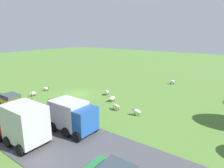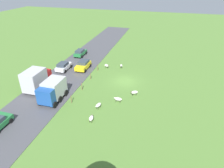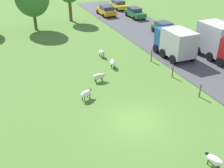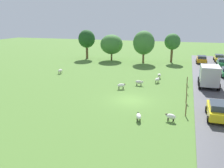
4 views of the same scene
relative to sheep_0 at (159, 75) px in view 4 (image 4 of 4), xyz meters
The scene contains 21 objects.
ground_plane 12.11m from the sheep_0, 99.11° to the right, with size 160.00×160.00×0.00m, color #517A33.
sheep_0 is the anchor object (origin of this frame).
sheep_1 16.93m from the sheep_0, 79.63° to the right, with size 1.07×0.69×0.74m.
sheep_2 17.18m from the sheep_0, behind, with size 0.58×1.23×0.81m.
sheep_3 2.96m from the sheep_0, 88.71° to the right, with size 0.79×1.25×0.78m.
sheep_4 5.73m from the sheep_0, 113.16° to the right, with size 1.22×0.52×0.76m.
sheep_5 17.46m from the sheep_0, 89.53° to the right, with size 0.74×1.21×0.69m.
sheep_6 8.87m from the sheep_0, 118.69° to the right, with size 1.19×0.94×0.78m.
tree_0 16.35m from the sheep_0, 87.13° to the left, with size 3.42×3.42×6.35m.
tree_1 19.64m from the sheep_0, 131.37° to the left, with size 5.15×5.15×5.94m.
tree_2 24.70m from the sheep_0, 142.11° to the left, with size 3.98×3.98×6.91m.
tree_3 14.64m from the sheep_0, 110.95° to the left, with size 4.63×4.63×6.96m.
fence_post_0 15.51m from the sheep_0, 73.63° to the right, with size 0.12×0.12×1.29m, color brown.
fence_post_1 11.83m from the sheep_0, 68.30° to the right, with size 0.12×0.12×1.17m, color brown.
fence_post_2 8.33m from the sheep_0, 58.34° to the right, with size 0.12×0.12×1.24m, color brown.
fence_post_3 5.41m from the sheep_0, 36.12° to the right, with size 0.12×0.12×1.28m, color brown.
truck_0 7.98m from the sheep_0, 23.15° to the right, with size 2.73×4.63×3.08m.
car_1 23.20m from the sheep_0, 61.45° to the left, with size 2.17×4.43×1.49m.
car_2 16.49m from the sheep_0, 63.45° to the right, with size 2.18×4.13×1.68m.
car_4 17.50m from the sheep_0, 51.05° to the left, with size 2.03×4.40×1.58m.
car_8 18.31m from the sheep_0, 66.92° to the left, with size 2.21×4.50×1.60m.
Camera 4 is at (5.93, -25.94, 9.29)m, focal length 37.82 mm.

